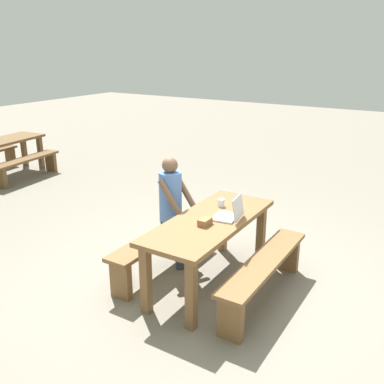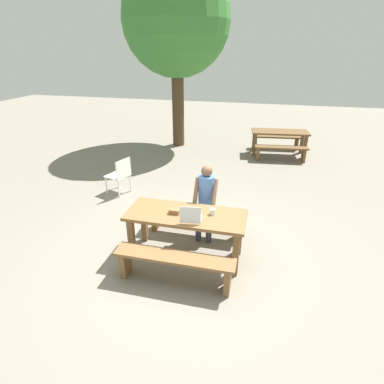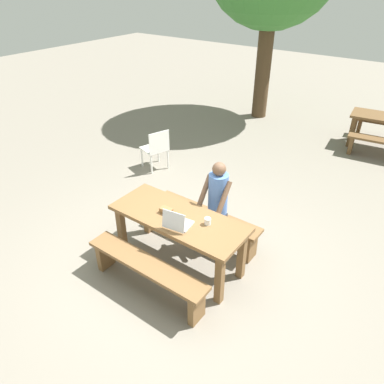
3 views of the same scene
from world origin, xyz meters
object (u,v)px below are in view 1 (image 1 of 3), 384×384
object	(u,v)px
small_pouch	(205,222)
coffee_mug	(221,203)
picnic_table_front	(210,230)
picnic_table_mid	(3,146)
laptop	(230,213)
person_seated	(173,205)

from	to	relation	value
small_pouch	coffee_mug	bearing A→B (deg)	11.32
picnic_table_front	picnic_table_mid	world-z (taller)	picnic_table_front
laptop	small_pouch	distance (m)	0.33
picnic_table_front	coffee_mug	xyz separation A→B (m)	(0.40, 0.08, 0.17)
picnic_table_mid	person_seated	bearing A→B (deg)	-110.97
person_seated	laptop	bearing A→B (deg)	-94.71
laptop	picnic_table_mid	distance (m)	5.95
picnic_table_front	small_pouch	distance (m)	0.24
laptop	picnic_table_mid	bearing A→B (deg)	-111.51
person_seated	picnic_table_mid	xyz separation A→B (m)	(1.29, 5.01, -0.15)
small_pouch	person_seated	xyz separation A→B (m)	(0.35, 0.63, -0.05)
coffee_mug	picnic_table_mid	xyz separation A→B (m)	(1.08, 5.53, -0.21)
laptop	picnic_table_mid	world-z (taller)	laptop
picnic_table_front	picnic_table_mid	xyz separation A→B (m)	(1.48, 5.61, -0.04)
small_pouch	picnic_table_mid	size ratio (longest dim) A/B	0.09
laptop	coffee_mug	world-z (taller)	laptop
person_seated	coffee_mug	bearing A→B (deg)	-68.11
coffee_mug	person_seated	xyz separation A→B (m)	(-0.21, 0.52, -0.06)
picnic_table_front	person_seated	bearing A→B (deg)	72.81
picnic_table_front	small_pouch	xyz separation A→B (m)	(-0.17, -0.03, 0.16)
small_pouch	laptop	bearing A→B (deg)	-26.69
small_pouch	picnic_table_front	bearing A→B (deg)	10.89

